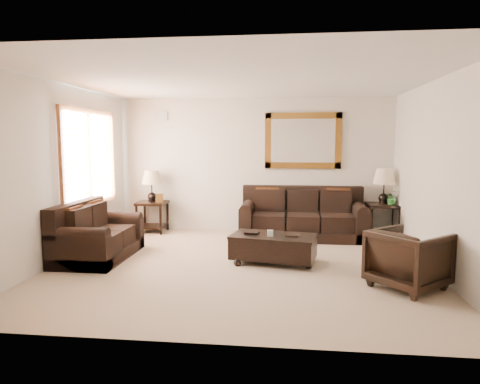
# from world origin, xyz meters

# --- Properties ---
(room) EXTENTS (5.51, 5.01, 2.71)m
(room) POSITION_xyz_m (0.00, 0.00, 1.35)
(room) COLOR gray
(room) RESTS_ON ground
(window) EXTENTS (0.07, 1.96, 1.66)m
(window) POSITION_xyz_m (-2.70, 0.90, 1.55)
(window) COLOR white
(window) RESTS_ON room
(mirror) EXTENTS (1.50, 0.06, 1.10)m
(mirror) POSITION_xyz_m (0.98, 2.47, 1.85)
(mirror) COLOR #522810
(mirror) RESTS_ON room
(air_vent) EXTENTS (0.25, 0.02, 0.18)m
(air_vent) POSITION_xyz_m (-1.90, 2.48, 2.35)
(air_vent) COLOR #999999
(air_vent) RESTS_ON room
(sofa) EXTENTS (2.35, 1.01, 0.96)m
(sofa) POSITION_xyz_m (0.98, 2.04, 0.35)
(sofa) COLOR black
(sofa) RESTS_ON room
(loveseat) EXTENTS (0.94, 1.58, 0.89)m
(loveseat) POSITION_xyz_m (-2.32, 0.17, 0.33)
(loveseat) COLOR black
(loveseat) RESTS_ON room
(end_table_left) EXTENTS (0.57, 0.57, 1.26)m
(end_table_left) POSITION_xyz_m (-2.04, 2.17, 0.82)
(end_table_left) COLOR black
(end_table_left) RESTS_ON room
(end_table_right) EXTENTS (0.60, 0.60, 1.32)m
(end_table_right) POSITION_xyz_m (2.50, 2.16, 0.86)
(end_table_right) COLOR black
(end_table_right) RESTS_ON room
(coffee_table) EXTENTS (1.36, 0.90, 0.53)m
(coffee_table) POSITION_xyz_m (0.48, 0.21, 0.27)
(coffee_table) COLOR black
(coffee_table) RESTS_ON room
(armchair) EXTENTS (1.08, 1.08, 0.81)m
(armchair) POSITION_xyz_m (2.20, -0.74, 0.41)
(armchair) COLOR black
(armchair) RESTS_ON floor
(potted_plant) EXTENTS (0.30, 0.32, 0.21)m
(potted_plant) POSITION_xyz_m (2.63, 2.05, 0.76)
(potted_plant) COLOR #1D531C
(potted_plant) RESTS_ON end_table_right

